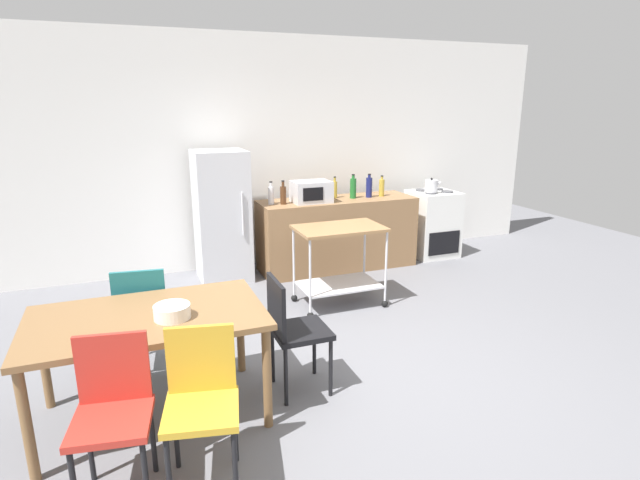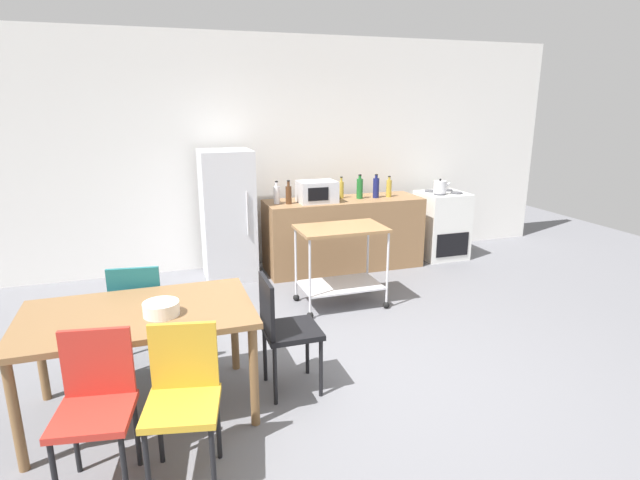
{
  "view_description": "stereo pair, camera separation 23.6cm",
  "coord_description": "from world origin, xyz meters",
  "px_view_note": "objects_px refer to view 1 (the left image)",
  "views": [
    {
      "loc": [
        -1.62,
        -3.2,
        2.09
      ],
      "look_at": [
        0.11,
        1.2,
        0.8
      ],
      "focal_mm": 28.52,
      "sensor_mm": 36.0,
      "label": 1
    },
    {
      "loc": [
        -1.4,
        -3.28,
        2.09
      ],
      "look_at": [
        0.11,
        1.2,
        0.8
      ],
      "focal_mm": 28.52,
      "sensor_mm": 36.0,
      "label": 2
    }
  ],
  "objects_px": {
    "chair_mustard": "(202,397)",
    "microwave": "(311,192)",
    "bottle_wine": "(382,187)",
    "kitchen_cart": "(339,253)",
    "bottle_soda": "(335,189)",
    "bottle_sesame_oil": "(283,195)",
    "bottle_hot_sauce": "(369,187)",
    "dining_table": "(148,326)",
    "bottle_vinegar": "(353,188)",
    "chair_red": "(113,407)",
    "refrigerator": "(222,216)",
    "chair_teal": "(143,312)",
    "stove_oven": "(432,223)",
    "bottle_sparkling_water": "(271,195)",
    "kettle": "(431,186)",
    "fruit_bowl": "(172,312)",
    "chair_black": "(292,326)"
  },
  "relations": [
    {
      "from": "bottle_wine",
      "to": "kettle",
      "type": "relative_size",
      "value": 1.12
    },
    {
      "from": "chair_teal",
      "to": "bottle_wine",
      "type": "bearing_deg",
      "value": -140.76
    },
    {
      "from": "stove_oven",
      "to": "bottle_vinegar",
      "type": "bearing_deg",
      "value": -178.57
    },
    {
      "from": "dining_table",
      "to": "refrigerator",
      "type": "relative_size",
      "value": 0.97
    },
    {
      "from": "dining_table",
      "to": "chair_teal",
      "type": "distance_m",
      "value": 0.65
    },
    {
      "from": "dining_table",
      "to": "chair_red",
      "type": "bearing_deg",
      "value": -109.75
    },
    {
      "from": "dining_table",
      "to": "refrigerator",
      "type": "distance_m",
      "value": 2.82
    },
    {
      "from": "chair_mustard",
      "to": "bottle_vinegar",
      "type": "height_order",
      "value": "bottle_vinegar"
    },
    {
      "from": "dining_table",
      "to": "bottle_vinegar",
      "type": "bearing_deg",
      "value": 43.5
    },
    {
      "from": "chair_red",
      "to": "refrigerator",
      "type": "xyz_separation_m",
      "value": [
        1.23,
        3.28,
        0.26
      ]
    },
    {
      "from": "bottle_vinegar",
      "to": "bottle_sesame_oil",
      "type": "bearing_deg",
      "value": -177.09
    },
    {
      "from": "bottle_sesame_oil",
      "to": "bottle_soda",
      "type": "height_order",
      "value": "bottle_sesame_oil"
    },
    {
      "from": "dining_table",
      "to": "kettle",
      "type": "distance_m",
      "value": 4.52
    },
    {
      "from": "bottle_hot_sauce",
      "to": "refrigerator",
      "type": "bearing_deg",
      "value": 176.12
    },
    {
      "from": "stove_oven",
      "to": "microwave",
      "type": "relative_size",
      "value": 2.0
    },
    {
      "from": "chair_mustard",
      "to": "bottle_wine",
      "type": "height_order",
      "value": "bottle_wine"
    },
    {
      "from": "chair_teal",
      "to": "chair_mustard",
      "type": "bearing_deg",
      "value": 107.93
    },
    {
      "from": "bottle_wine",
      "to": "kitchen_cart",
      "type": "bearing_deg",
      "value": -133.72
    },
    {
      "from": "kitchen_cart",
      "to": "bottle_soda",
      "type": "height_order",
      "value": "bottle_soda"
    },
    {
      "from": "chair_mustard",
      "to": "bottle_sparkling_water",
      "type": "xyz_separation_m",
      "value": [
        1.36,
        3.24,
        0.5
      ]
    },
    {
      "from": "bottle_sparkling_water",
      "to": "fruit_bowl",
      "type": "height_order",
      "value": "bottle_sparkling_water"
    },
    {
      "from": "chair_mustard",
      "to": "microwave",
      "type": "xyz_separation_m",
      "value": [
        1.85,
        3.19,
        0.51
      ]
    },
    {
      "from": "kitchen_cart",
      "to": "bottle_vinegar",
      "type": "bearing_deg",
      "value": 59.02
    },
    {
      "from": "bottle_sesame_oil",
      "to": "bottle_soda",
      "type": "xyz_separation_m",
      "value": [
        0.73,
        0.15,
        -0.0
      ]
    },
    {
      "from": "stove_oven",
      "to": "bottle_hot_sauce",
      "type": "distance_m",
      "value": 1.18
    },
    {
      "from": "bottle_sesame_oil",
      "to": "bottle_vinegar",
      "type": "bearing_deg",
      "value": 2.91
    },
    {
      "from": "microwave",
      "to": "bottle_wine",
      "type": "distance_m",
      "value": 1.0
    },
    {
      "from": "kitchen_cart",
      "to": "microwave",
      "type": "height_order",
      "value": "microwave"
    },
    {
      "from": "bottle_hot_sauce",
      "to": "kettle",
      "type": "height_order",
      "value": "bottle_hot_sauce"
    },
    {
      "from": "stove_oven",
      "to": "chair_mustard",
      "type": "bearing_deg",
      "value": -138.32
    },
    {
      "from": "chair_teal",
      "to": "bottle_wine",
      "type": "distance_m",
      "value": 3.65
    },
    {
      "from": "dining_table",
      "to": "kitchen_cart",
      "type": "height_order",
      "value": "kitchen_cart"
    },
    {
      "from": "bottle_sesame_oil",
      "to": "bottle_wine",
      "type": "xyz_separation_m",
      "value": [
        1.35,
        0.04,
        -0.0
      ]
    },
    {
      "from": "bottle_sesame_oil",
      "to": "bottle_wine",
      "type": "relative_size",
      "value": 1.06
    },
    {
      "from": "bottle_wine",
      "to": "bottle_sesame_oil",
      "type": "bearing_deg",
      "value": -178.11
    },
    {
      "from": "stove_oven",
      "to": "bottle_hot_sauce",
      "type": "xyz_separation_m",
      "value": [
        -1.02,
        -0.05,
        0.58
      ]
    },
    {
      "from": "kitchen_cart",
      "to": "bottle_hot_sauce",
      "type": "distance_m",
      "value": 1.53
    },
    {
      "from": "refrigerator",
      "to": "kettle",
      "type": "height_order",
      "value": "refrigerator"
    },
    {
      "from": "stove_oven",
      "to": "refrigerator",
      "type": "distance_m",
      "value": 2.92
    },
    {
      "from": "dining_table",
      "to": "chair_mustard",
      "type": "distance_m",
      "value": 0.77
    },
    {
      "from": "chair_mustard",
      "to": "bottle_hot_sauce",
      "type": "height_order",
      "value": "bottle_hot_sauce"
    },
    {
      "from": "dining_table",
      "to": "microwave",
      "type": "bearing_deg",
      "value": 50.0
    },
    {
      "from": "chair_mustard",
      "to": "fruit_bowl",
      "type": "height_order",
      "value": "chair_mustard"
    },
    {
      "from": "bottle_hot_sauce",
      "to": "chair_black",
      "type": "bearing_deg",
      "value": -126.71
    },
    {
      "from": "kettle",
      "to": "kitchen_cart",
      "type": "bearing_deg",
      "value": -149.1
    },
    {
      "from": "dining_table",
      "to": "bottle_sesame_oil",
      "type": "distance_m",
      "value": 3.03
    },
    {
      "from": "chair_black",
      "to": "bottle_sparkling_water",
      "type": "distance_m",
      "value": 2.68
    },
    {
      "from": "bottle_sparkling_water",
      "to": "fruit_bowl",
      "type": "bearing_deg",
      "value": -118.45
    },
    {
      "from": "bottle_sparkling_water",
      "to": "fruit_bowl",
      "type": "relative_size",
      "value": 1.19
    },
    {
      "from": "chair_teal",
      "to": "microwave",
      "type": "height_order",
      "value": "microwave"
    }
  ]
}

